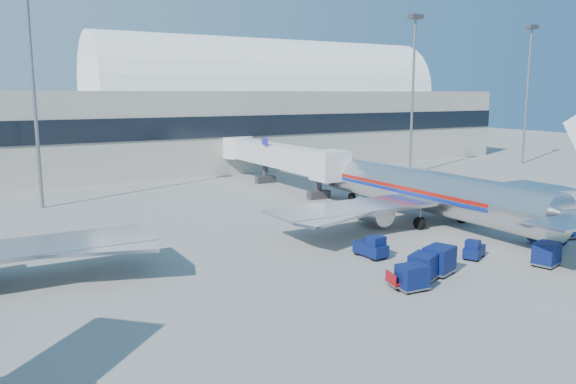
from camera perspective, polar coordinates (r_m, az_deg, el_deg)
ground at (r=43.06m, az=9.12°, el=-5.91°), size 260.00×260.00×0.00m
terminal at (r=89.06m, az=-21.77°, el=6.61°), size 170.00×28.15×21.00m
airliner_main at (r=52.23m, az=14.68°, el=-0.01°), size 32.00×37.26×12.07m
jetbridge_near at (r=71.84m, az=-1.53°, el=3.79°), size 4.40×27.50×6.25m
mast_west at (r=62.49m, az=-24.62°, el=11.95°), size 2.00×1.20×22.60m
mast_east at (r=83.81m, az=12.63°, el=11.88°), size 2.00×1.20×22.60m
mast_far_east at (r=102.26m, az=23.25°, el=10.95°), size 2.00×1.20×22.60m
barrier_near at (r=56.95m, az=22.11°, el=-2.15°), size 3.00×0.55×0.90m
barrier_mid at (r=59.55m, az=24.08°, el=-1.78°), size 3.00×0.55×0.90m
barrier_far at (r=62.21m, az=25.88°, el=-1.44°), size 3.00×0.55×0.90m
tug_lead at (r=42.59m, az=18.35°, el=-5.59°), size 2.43×1.96×1.42m
tug_right at (r=48.64m, az=24.72°, el=-3.94°), size 2.87×2.43×1.68m
tug_left at (r=41.12m, az=8.49°, el=-5.56°), size 1.47×2.64×1.66m
cart_train_a at (r=38.22m, az=15.11°, el=-6.65°), size 2.53×2.23×1.86m
cart_train_b at (r=36.75m, az=13.59°, el=-7.37°), size 2.42×2.20×1.73m
cart_train_c at (r=34.87m, az=12.49°, el=-8.41°), size 1.90×1.51×1.59m
cart_solo_near at (r=42.51m, az=24.77°, el=-5.71°), size 2.18×1.86×1.66m
cart_solo_far at (r=51.25m, az=26.51°, el=-3.28°), size 2.03×1.65×1.64m
cart_open_red at (r=35.34m, az=11.79°, el=-8.93°), size 2.24×1.81×0.53m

